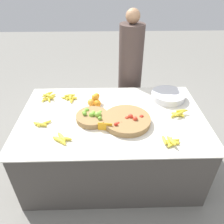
% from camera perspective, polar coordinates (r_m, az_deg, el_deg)
% --- Properties ---
extents(ground_plane, '(12.00, 12.00, 0.00)m').
position_cam_1_polar(ground_plane, '(2.73, 0.00, -13.62)').
color(ground_plane, gray).
extents(market_table, '(1.88, 1.19, 0.73)m').
position_cam_1_polar(market_table, '(2.46, 0.00, -7.96)').
color(market_table, '#4C4742').
rests_on(market_table, ground_plane).
extents(lime_bowl, '(0.32, 0.32, 0.11)m').
position_cam_1_polar(lime_bowl, '(2.17, -5.11, -1.26)').
color(lime_bowl, olive).
rests_on(lime_bowl, market_table).
extents(tomato_basket, '(0.46, 0.46, 0.09)m').
position_cam_1_polar(tomato_basket, '(2.13, 3.88, -2.15)').
color(tomato_basket, olive).
rests_on(tomato_basket, market_table).
extents(orange_pile, '(0.15, 0.18, 0.12)m').
position_cam_1_polar(orange_pile, '(2.38, -4.39, 2.95)').
color(orange_pile, orange).
rests_on(orange_pile, market_table).
extents(metal_bowl, '(0.38, 0.38, 0.08)m').
position_cam_1_polar(metal_bowl, '(2.57, 14.42, 4.12)').
color(metal_bowl, silver).
rests_on(metal_bowl, market_table).
extents(price_sign, '(0.13, 0.03, 0.08)m').
position_cam_1_polar(price_sign, '(2.02, -1.84, -3.86)').
color(price_sign, orange).
rests_on(price_sign, market_table).
extents(banana_bunch_middle_left, '(0.16, 0.18, 0.06)m').
position_cam_1_polar(banana_bunch_middle_left, '(2.60, -16.33, 3.82)').
color(banana_bunch_middle_left, yellow).
rests_on(banana_bunch_middle_left, market_table).
extents(banana_bunch_front_center, '(0.17, 0.14, 0.06)m').
position_cam_1_polar(banana_bunch_front_center, '(1.97, 15.17, -7.47)').
color(banana_bunch_front_center, yellow).
rests_on(banana_bunch_front_center, market_table).
extents(banana_bunch_middle_right, '(0.20, 0.18, 0.06)m').
position_cam_1_polar(banana_bunch_middle_right, '(2.53, -10.88, 3.72)').
color(banana_bunch_middle_right, yellow).
rests_on(banana_bunch_middle_right, market_table).
extents(banana_bunch_front_left, '(0.21, 0.14, 0.06)m').
position_cam_1_polar(banana_bunch_front_left, '(2.33, 16.98, -0.34)').
color(banana_bunch_front_left, yellow).
rests_on(banana_bunch_front_left, market_table).
extents(banana_bunch_back_center, '(0.19, 0.11, 0.03)m').
position_cam_1_polar(banana_bunch_back_center, '(2.21, -18.01, -3.00)').
color(banana_bunch_back_center, yellow).
rests_on(banana_bunch_back_center, market_table).
extents(banana_bunch_front_right, '(0.19, 0.18, 0.03)m').
position_cam_1_polar(banana_bunch_front_right, '(1.98, -13.08, -6.85)').
color(banana_bunch_front_right, yellow).
rests_on(banana_bunch_front_right, market_table).
extents(vendor_person, '(0.31, 0.31, 1.60)m').
position_cam_1_polar(vendor_person, '(2.99, 4.69, 9.06)').
color(vendor_person, '#473833').
rests_on(vendor_person, ground_plane).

